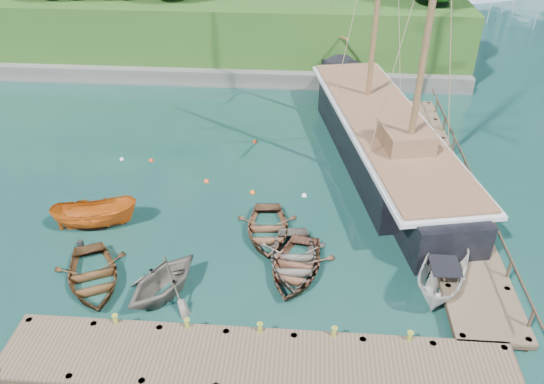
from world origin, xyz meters
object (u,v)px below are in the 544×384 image
(rowboat_3, at_px, (293,266))
(cabin_boat_white, at_px, (440,289))
(rowboat_1, at_px, (165,295))
(schooner, at_px, (383,143))
(rowboat_0, at_px, (94,283))
(motorboat_orange, at_px, (98,227))
(rowboat_4, at_px, (267,235))
(rowboat_2, at_px, (295,273))

(rowboat_3, bearing_deg, cabin_boat_white, -12.34)
(rowboat_1, xyz_separation_m, schooner, (11.09, 13.49, 1.18))
(rowboat_0, distance_m, cabin_boat_white, 16.13)
(rowboat_0, height_order, motorboat_orange, motorboat_orange)
(rowboat_1, xyz_separation_m, rowboat_4, (4.30, 4.77, 0.00))
(schooner, bearing_deg, rowboat_3, -127.55)
(rowboat_2, xyz_separation_m, rowboat_4, (-1.58, 2.85, 0.00))
(rowboat_2, relative_size, cabin_boat_white, 0.93)
(cabin_boat_white, bearing_deg, rowboat_1, -151.21)
(rowboat_1, distance_m, rowboat_3, 6.25)
(rowboat_3, height_order, motorboat_orange, motorboat_orange)
(rowboat_2, relative_size, motorboat_orange, 1.04)
(rowboat_3, bearing_deg, rowboat_4, 119.25)
(rowboat_3, bearing_deg, rowboat_0, -171.01)
(cabin_boat_white, bearing_deg, rowboat_4, -179.74)
(schooner, bearing_deg, rowboat_1, -141.08)
(rowboat_1, height_order, schooner, schooner)
(motorboat_orange, height_order, schooner, schooner)
(cabin_boat_white, bearing_deg, rowboat_0, -154.40)
(cabin_boat_white, bearing_deg, rowboat_2, -162.20)
(rowboat_4, distance_m, schooner, 11.11)
(rowboat_4, xyz_separation_m, schooner, (6.79, 8.72, 1.18))
(rowboat_0, distance_m, rowboat_1, 3.55)
(rowboat_4, height_order, cabin_boat_white, cabin_boat_white)
(rowboat_1, relative_size, rowboat_2, 0.87)
(motorboat_orange, xyz_separation_m, schooner, (15.96, 8.65, 1.18))
(rowboat_4, bearing_deg, rowboat_2, -65.85)
(rowboat_2, relative_size, schooner, 0.17)
(rowboat_0, bearing_deg, cabin_boat_white, -22.38)
(rowboat_0, relative_size, rowboat_1, 1.16)
(rowboat_0, height_order, rowboat_4, rowboat_0)
(cabin_boat_white, relative_size, schooner, 0.18)
(rowboat_1, height_order, rowboat_2, rowboat_1)
(rowboat_2, bearing_deg, schooner, 76.84)
(rowboat_1, distance_m, motorboat_orange, 6.87)
(cabin_boat_white, distance_m, schooner, 12.30)
(schooner, bearing_deg, rowboat_0, -150.05)
(rowboat_0, xyz_separation_m, rowboat_3, (9.25, 1.95, 0.00))
(rowboat_4, bearing_deg, rowboat_1, -136.90)
(rowboat_4, distance_m, motorboat_orange, 9.17)
(cabin_boat_white, xyz_separation_m, schooner, (-1.51, 12.15, 1.18))
(rowboat_1, bearing_deg, rowboat_0, -159.13)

